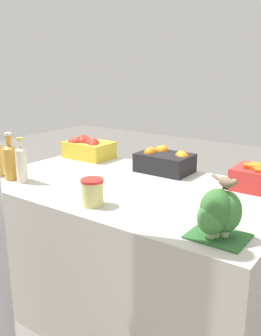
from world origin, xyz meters
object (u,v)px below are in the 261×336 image
apple_crate (88,148)px  juice_bottle_cloudy (21,164)px  broccoli_pile (219,214)px  sparrow_bird (227,182)px  pickle_jar (92,192)px  juice_bottle_amber (10,160)px  orange_crate (165,161)px

apple_crate → juice_bottle_cloudy: 0.65m
broccoli_pile → juice_bottle_cloudy: size_ratio=0.86×
broccoli_pile → sparrow_bird: size_ratio=1.75×
pickle_jar → sparrow_bird: bearing=2.1°
sparrow_bird → broccoli_pile: bearing=-123.5°
pickle_jar → apple_crate: bearing=133.3°
juice_bottle_cloudy → pickle_jar: juice_bottle_cloudy is taller
broccoli_pile → juice_bottle_amber: size_ratio=0.81×
apple_crate → juice_bottle_amber: 0.64m
juice_bottle_cloudy → broccoli_pile: bearing=-1.1°
apple_crate → juice_bottle_cloudy: bearing=-82.4°
broccoli_pile → apple_crate: bearing=152.1°
orange_crate → pickle_jar: orange_crate is taller
orange_crate → pickle_jar: 0.69m
orange_crate → juice_bottle_amber: 0.91m
orange_crate → juice_bottle_cloudy: (-0.53, -0.65, 0.04)m
juice_bottle_amber → pickle_jar: size_ratio=2.13×
broccoli_pile → sparrow_bird: bearing=28.9°
apple_crate → sparrow_bird: bearing=-27.2°
apple_crate → orange_crate: 0.62m
orange_crate → apple_crate: bearing=-178.7°
sparrow_bird → juice_bottle_amber: bearing=-153.0°
juice_bottle_amber → juice_bottle_cloudy: juice_bottle_amber is taller
orange_crate → sparrow_bird: size_ratio=2.59×
orange_crate → juice_bottle_amber: juice_bottle_amber is taller
broccoli_pile → juice_bottle_amber: bearing=179.0°
apple_crate → pickle_jar: bearing=-46.7°
juice_bottle_amber → juice_bottle_cloudy: 0.10m
juice_bottle_amber → sparrow_bird: size_ratio=2.17×
juice_bottle_amber → sparrow_bird: juice_bottle_amber is taller
juice_bottle_cloudy → pickle_jar: (0.55, -0.04, -0.04)m
orange_crate → juice_bottle_cloudy: bearing=-129.2°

